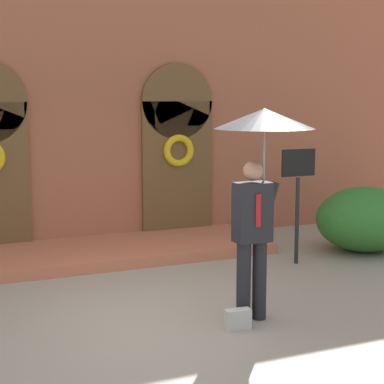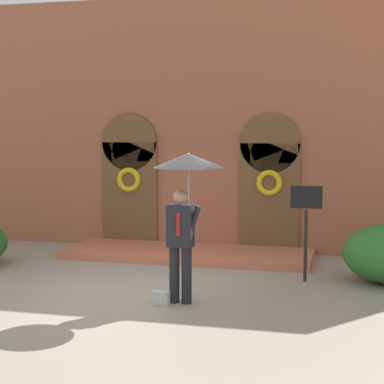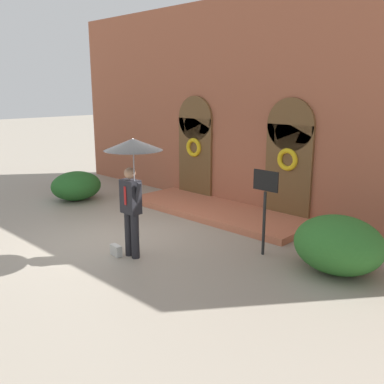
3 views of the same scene
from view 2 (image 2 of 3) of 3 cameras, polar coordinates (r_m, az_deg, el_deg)
The scene contains 5 objects.
ground_plane at distance 10.81m, azimuth -4.42°, elevation -9.01°, with size 80.00×80.00×0.00m, color gray.
building_facade at distance 14.44m, azimuth 0.75°, elevation 5.53°, with size 14.00×2.30×5.60m.
person_with_umbrella at distance 9.88m, azimuth -0.50°, elevation 0.88°, with size 1.10×1.10×2.36m.
handbag at distance 10.11m, azimuth -2.83°, elevation -9.40°, with size 0.28×0.12×0.22m, color #B7B7B2.
sign_post at distance 11.56m, azimuth 10.11°, elevation -2.21°, with size 0.56×0.06×1.72m.
Camera 2 is at (3.33, -9.89, 2.79)m, focal length 60.00 mm.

